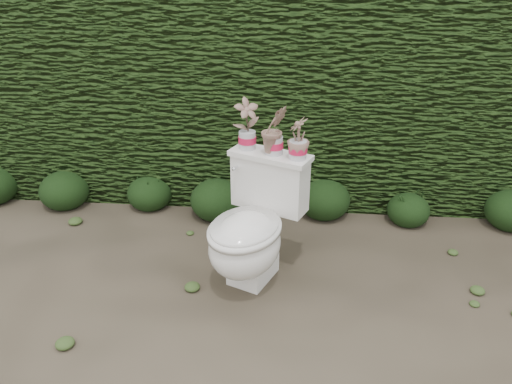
# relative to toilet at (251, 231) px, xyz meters

# --- Properties ---
(ground) EXTENTS (60.00, 60.00, 0.00)m
(ground) POSITION_rel_toilet_xyz_m (0.08, -0.18, -0.36)
(ground) COLOR brown
(ground) RESTS_ON ground
(hedge) EXTENTS (8.00, 1.00, 1.60)m
(hedge) POSITION_rel_toilet_xyz_m (0.08, 1.42, 0.44)
(hedge) COLOR #2B4717
(hedge) RESTS_ON ground
(toilet) EXTENTS (0.69, 0.80, 0.78)m
(toilet) POSITION_rel_toilet_xyz_m (0.00, 0.00, 0.00)
(toilet) COLOR white
(toilet) RESTS_ON ground
(potted_plant_left) EXTENTS (0.19, 0.17, 0.30)m
(potted_plant_left) POSITION_rel_toilet_xyz_m (-0.05, 0.28, 0.57)
(potted_plant_left) COLOR #28802F
(potted_plant_left) RESTS_ON toilet
(potted_plant_center) EXTENTS (0.20, 0.18, 0.29)m
(potted_plant_center) POSITION_rel_toilet_xyz_m (0.12, 0.21, 0.56)
(potted_plant_center) COLOR #28802F
(potted_plant_center) RESTS_ON toilet
(potted_plant_right) EXTENTS (0.14, 0.14, 0.24)m
(potted_plant_right) POSITION_rel_toilet_xyz_m (0.26, 0.15, 0.54)
(potted_plant_right) COLOR #28802F
(potted_plant_right) RESTS_ON toilet
(liriope_clump_1) EXTENTS (0.39, 0.39, 0.31)m
(liriope_clump_1) POSITION_rel_toilet_xyz_m (-1.60, 0.87, -0.20)
(liriope_clump_1) COLOR black
(liriope_clump_1) RESTS_ON ground
(liriope_clump_2) EXTENTS (0.36, 0.36, 0.29)m
(liriope_clump_2) POSITION_rel_toilet_xyz_m (-0.91, 0.91, -0.21)
(liriope_clump_2) COLOR black
(liriope_clump_2) RESTS_ON ground
(liriope_clump_3) EXTENTS (0.40, 0.40, 0.32)m
(liriope_clump_3) POSITION_rel_toilet_xyz_m (-0.35, 0.80, -0.19)
(liriope_clump_3) COLOR black
(liriope_clump_3) RESTS_ON ground
(liriope_clump_4) EXTENTS (0.40, 0.40, 0.32)m
(liriope_clump_4) POSITION_rel_toilet_xyz_m (0.49, 0.89, -0.20)
(liriope_clump_4) COLOR black
(liriope_clump_4) RESTS_ON ground
(liriope_clump_5) EXTENTS (0.32, 0.32, 0.26)m
(liriope_clump_5) POSITION_rel_toilet_xyz_m (1.12, 0.83, -0.23)
(liriope_clump_5) COLOR black
(liriope_clump_5) RESTS_ON ground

